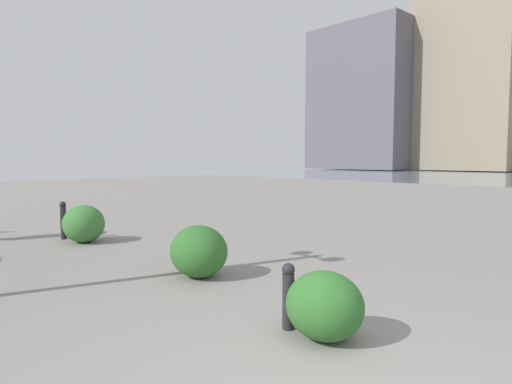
# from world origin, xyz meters

# --- Properties ---
(building_annex) EXTENTS (14.40, 15.82, 32.94)m
(building_annex) POSITION_xyz_m (25.86, -68.89, 15.43)
(building_annex) COLOR gray
(building_annex) RESTS_ON ground
(building_highrise) EXTENTS (16.86, 11.88, 23.10)m
(building_highrise) POSITION_xyz_m (40.51, -61.61, 11.55)
(building_highrise) COLOR #5B5660
(building_highrise) RESTS_ON ground
(bollard_near) EXTENTS (0.13, 0.13, 0.67)m
(bollard_near) POSITION_xyz_m (1.47, -0.81, 0.35)
(bollard_near) COLOR #232328
(bollard_near) RESTS_ON ground
(bollard_mid) EXTENTS (0.13, 0.13, 0.80)m
(bollard_mid) POSITION_xyz_m (8.05, -0.91, 0.42)
(bollard_mid) COLOR #232328
(bollard_mid) RESTS_ON ground
(shrub_low) EXTENTS (0.76, 0.69, 0.65)m
(shrub_low) POSITION_xyz_m (1.06, -0.88, 0.32)
(shrub_low) COLOR #2D6628
(shrub_low) RESTS_ON ground
(shrub_round) EXTENTS (0.88, 0.79, 0.75)m
(shrub_round) POSITION_xyz_m (3.66, -1.28, 0.37)
(shrub_round) COLOR #2D6628
(shrub_round) RESTS_ON ground
(shrub_wide) EXTENTS (0.90, 0.81, 0.76)m
(shrub_wide) POSITION_xyz_m (7.39, -1.09, 0.38)
(shrub_wide) COLOR #387533
(shrub_wide) RESTS_ON ground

